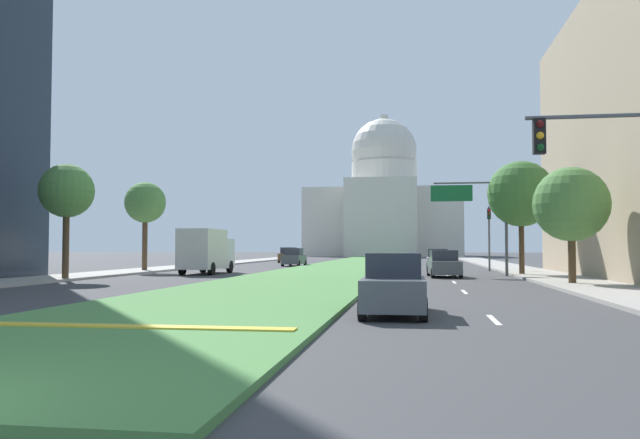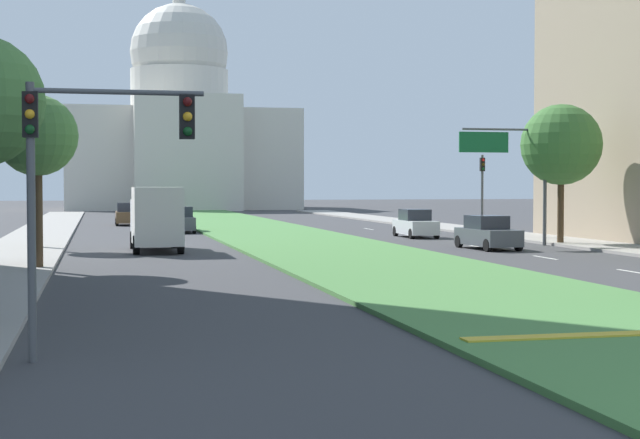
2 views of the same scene
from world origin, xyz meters
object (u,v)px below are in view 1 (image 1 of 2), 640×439
Objects in this scene: overhead_guide_sign at (478,207)px; sedan_far_horizon at (294,258)px; box_truck_delivery at (206,251)px; traffic_light_far_right at (489,230)px; street_tree_left_mid at (67,192)px; sedan_distant at (438,260)px; traffic_light_near_right at (631,168)px; capitol_building at (384,206)px; sedan_midblock at (444,264)px; sedan_lead_stopped at (394,286)px; sedan_very_far at (289,256)px; street_tree_left_far at (145,203)px; street_tree_right_mid at (571,205)px; street_tree_right_far at (521,194)px.

overhead_guide_sign is 1.39× the size of sedan_far_horizon.
traffic_light_far_right is at bearing 21.95° from box_truck_delivery.
sedan_distant is (21.77, 19.36, -4.32)m from street_tree_left_mid.
sedan_distant is at bearing 94.87° from traffic_light_near_right.
sedan_midblock is (8.33, -89.86, -9.55)m from capitol_building.
sedan_lead_stopped is 23.15m from sedan_midblock.
traffic_light_far_right is at bearing 68.98° from sedan_midblock.
capitol_building is at bearing 80.87° from sedan_very_far.
traffic_light_near_right and traffic_light_far_right have the same top height.
capitol_building is 4.58× the size of street_tree_left_mid.
box_truck_delivery is at bearing 172.67° from sedan_midblock.
sedan_very_far reaches higher than sedan_lead_stopped.
traffic_light_near_right is at bearing -29.03° from sedan_lead_stopped.
street_tree_left_far reaches higher than box_truck_delivery.
street_tree_right_far is (-0.77, 10.54, 1.41)m from street_tree_right_mid.
sedan_midblock is 25.44m from sedan_far_horizon.
street_tree_left_mid is 42.74m from sedan_very_far.
sedan_midblock is at bearing -156.54° from street_tree_right_far.
street_tree_right_mid reaches higher than traffic_light_near_right.
street_tree_right_far is 22.28m from box_truck_delivery.
sedan_midblock is 0.69× the size of box_truck_delivery.
capitol_building reaches higher than street_tree_right_mid.
street_tree_left_mid reaches higher than sedan_lead_stopped.
sedan_lead_stopped is (-7.64, -25.30, -4.67)m from street_tree_right_far.
sedan_midblock is at bearing -56.65° from sedan_far_horizon.
street_tree_left_far is at bearing 93.72° from street_tree_left_mid.
overhead_guide_sign is 1.08× the size of street_tree_right_mid.
street_tree_left_mid is at bearing -157.66° from overhead_guide_sign.
street_tree_left_mid is at bearing -144.67° from traffic_light_far_right.
traffic_light_far_right is at bearing 95.94° from street_tree_right_mid.
street_tree_left_far is (-25.80, 30.95, 1.53)m from traffic_light_near_right.
traffic_light_near_right is 0.74× the size of street_tree_left_far.
capitol_building is 79.29m from sedan_distant.
traffic_light_far_right is 8.61m from overhead_guide_sign.
street_tree_left_mid is 11.67m from box_truck_delivery.
street_tree_left_mid is at bearing -116.99° from box_truck_delivery.
overhead_guide_sign is 1.48× the size of sedan_midblock.
sedan_far_horizon reaches higher than sedan_midblock.
sedan_far_horizon is 13.65m from sedan_very_far.
overhead_guide_sign is 1.46× the size of sedan_lead_stopped.
traffic_light_far_right is 22.45m from box_truck_delivery.
street_tree_left_far reaches higher than sedan_distant.
capitol_building is 80.61m from traffic_light_far_right.
sedan_very_far is (-8.90, -55.36, -9.50)m from capitol_building.
sedan_far_horizon is at bearing 149.25° from traffic_light_far_right.
capitol_building is 6.63× the size of sedan_far_horizon.
capitol_building is at bearing 98.31° from street_tree_right_mid.
street_tree_right_far is (27.83, -2.54, 0.17)m from street_tree_left_far.
capitol_building is at bearing 98.80° from street_tree_right_far.
street_tree_right_mid is (1.96, -18.80, 0.78)m from traffic_light_far_right.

